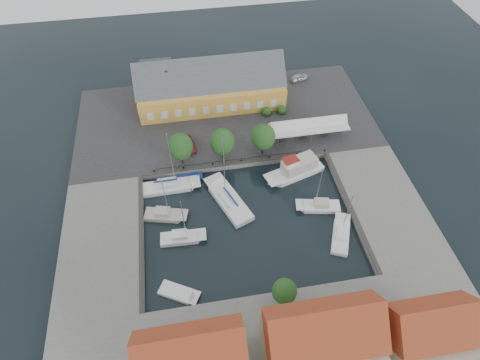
# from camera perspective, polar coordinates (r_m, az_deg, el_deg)

# --- Properties ---
(ground) EXTENTS (140.00, 140.00, 0.00)m
(ground) POSITION_cam_1_polar(r_m,az_deg,el_deg) (63.50, 0.92, -4.91)
(ground) COLOR black
(ground) RESTS_ON ground
(north_quay) EXTENTS (56.00, 26.00, 1.00)m
(north_quay) POSITION_cam_1_polar(r_m,az_deg,el_deg) (78.77, -2.11, 8.73)
(north_quay) COLOR #2D2D30
(north_quay) RESTS_ON ground
(west_quay) EXTENTS (12.00, 24.00, 1.00)m
(west_quay) POSITION_cam_1_polar(r_m,az_deg,el_deg) (63.24, -18.98, -8.54)
(west_quay) COLOR slate
(west_quay) RESTS_ON ground
(east_quay) EXTENTS (12.00, 24.00, 1.00)m
(east_quay) POSITION_cam_1_polar(r_m,az_deg,el_deg) (68.15, 19.79, -3.20)
(east_quay) COLOR slate
(east_quay) RESTS_ON ground
(south_bank) EXTENTS (56.00, 14.00, 1.00)m
(south_bank) POSITION_cam_1_polar(r_m,az_deg,el_deg) (53.62, 5.28, -22.70)
(south_bank) COLOR slate
(south_bank) RESTS_ON ground
(quay_edge_fittings) EXTENTS (56.00, 24.72, 0.40)m
(quay_edge_fittings) POSITION_cam_1_polar(r_m,az_deg,el_deg) (65.55, 0.20, -1.06)
(quay_edge_fittings) COLOR #383533
(quay_edge_fittings) RESTS_ON north_quay
(warehouse) EXTENTS (28.56, 14.00, 9.55)m
(warehouse) POSITION_cam_1_polar(r_m,az_deg,el_deg) (80.37, -4.64, 13.08)
(warehouse) COLOR gold
(warehouse) RESTS_ON north_quay
(tent_canopy) EXTENTS (14.00, 4.00, 2.83)m
(tent_canopy) POSITION_cam_1_polar(r_m,az_deg,el_deg) (73.13, 9.82, 7.48)
(tent_canopy) COLOR white
(tent_canopy) RESTS_ON north_quay
(quay_trees) EXTENTS (18.20, 4.20, 6.30)m
(quay_trees) POSITION_cam_1_polar(r_m,az_deg,el_deg) (67.52, -2.54, 5.46)
(quay_trees) COLOR black
(quay_trees) RESTS_ON north_quay
(car_silver) EXTENTS (4.43, 2.94, 1.40)m
(car_silver) POSITION_cam_1_polar(r_m,az_deg,el_deg) (88.44, 8.43, 14.26)
(car_silver) COLOR #B7BBC0
(car_silver) RESTS_ON north_quay
(car_red) EXTENTS (2.32, 4.56, 1.43)m
(car_red) POSITION_cam_1_polar(r_m,az_deg,el_deg) (72.18, -7.21, 5.09)
(car_red) COLOR maroon
(car_red) RESTS_ON north_quay
(center_sailboat) EXTENTS (7.09, 11.36, 14.88)m
(center_sailboat) POSITION_cam_1_polar(r_m,az_deg,el_deg) (64.71, -1.59, -2.97)
(center_sailboat) COLOR white
(center_sailboat) RESTS_ON ground
(trawler) EXTENTS (10.88, 6.05, 5.00)m
(trawler) POSITION_cam_1_polar(r_m,az_deg,el_deg) (68.86, 7.98, 1.44)
(trawler) COLOR white
(trawler) RESTS_ON ground
(east_boat_b) EXTENTS (7.35, 3.62, 9.87)m
(east_boat_b) POSITION_cam_1_polar(r_m,az_deg,el_deg) (65.29, 11.16, -3.76)
(east_boat_b) COLOR white
(east_boat_b) RESTS_ON ground
(east_boat_c) EXTENTS (5.10, 7.72, 9.74)m
(east_boat_c) POSITION_cam_1_polar(r_m,az_deg,el_deg) (62.79, 14.12, -7.66)
(east_boat_c) COLOR white
(east_boat_c) RESTS_ON ground
(west_boat_a) EXTENTS (9.70, 2.95, 12.57)m
(west_boat_a) POSITION_cam_1_polar(r_m,az_deg,el_deg) (67.67, -9.90, -0.97)
(west_boat_a) COLOR white
(west_boat_a) RESTS_ON ground
(west_boat_b) EXTENTS (7.08, 3.87, 9.52)m
(west_boat_b) POSITION_cam_1_polar(r_m,az_deg,el_deg) (64.12, -10.61, -4.99)
(west_boat_b) COLOR beige
(west_boat_b) RESTS_ON ground
(west_boat_c) EXTENTS (7.04, 2.52, 9.58)m
(west_boat_c) POSITION_cam_1_polar(r_m,az_deg,el_deg) (61.28, -8.23, -8.19)
(west_boat_c) COLOR white
(west_boat_c) RESTS_ON ground
(launch_sw) EXTENTS (5.94, 4.59, 0.98)m
(launch_sw) POSITION_cam_1_polar(r_m,az_deg,el_deg) (57.17, -8.72, -15.65)
(launch_sw) COLOR white
(launch_sw) RESTS_ON ground
(launch_nw) EXTENTS (4.73, 2.02, 0.88)m
(launch_nw) POSITION_cam_1_polar(r_m,az_deg,el_deg) (68.63, -7.32, 0.18)
(launch_nw) COLOR navy
(launch_nw) RESTS_ON ground
(townhouses) EXTENTS (36.30, 8.50, 12.00)m
(townhouses) POSITION_cam_1_polar(r_m,az_deg,el_deg) (48.27, 8.82, -22.68)
(townhouses) COLOR #BFAB93
(townhouses) RESTS_ON south_bank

